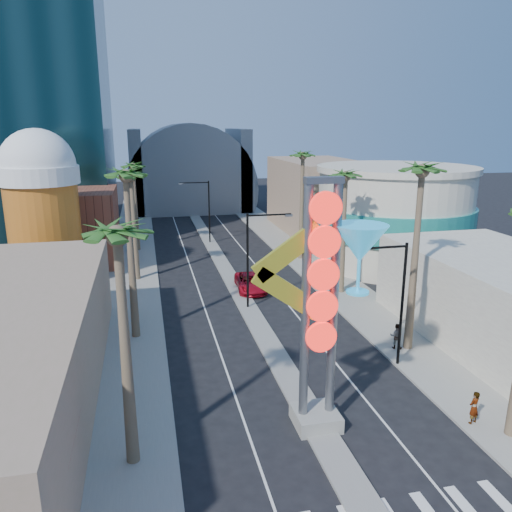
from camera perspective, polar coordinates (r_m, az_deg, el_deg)
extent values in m
plane|color=black|center=(24.68, 9.29, -22.27)|extent=(240.00, 240.00, 0.00)
cube|color=gray|center=(55.15, -13.88, -1.10)|extent=(5.00, 100.00, 0.15)
cube|color=gray|center=(57.79, 5.28, 0.00)|extent=(5.00, 100.00, 0.15)
cube|color=gray|center=(58.55, -4.51, 0.21)|extent=(1.60, 84.00, 0.15)
cube|color=black|center=(72.26, -25.70, 21.58)|extent=(20.00, 20.00, 50.00)
cube|color=brown|center=(57.73, -20.54, 3.10)|extent=(10.00, 10.00, 8.00)
cube|color=#987F62|center=(70.96, 7.19, 6.78)|extent=(10.00, 20.00, 10.00)
cylinder|color=#C46F1A|center=(49.96, -22.93, 2.33)|extent=(6.40, 6.40, 10.00)
cylinder|color=white|center=(49.18, -23.57, 8.48)|extent=(7.00, 7.00, 1.60)
sphere|color=white|center=(49.12, -23.67, 9.40)|extent=(6.60, 6.60, 6.60)
cylinder|color=#BCB19F|center=(55.49, 15.41, 4.12)|extent=(16.00, 16.00, 10.00)
cylinder|color=teal|center=(55.49, 15.41, 4.12)|extent=(16.60, 16.60, 3.00)
cylinder|color=#BCB19F|center=(54.80, 15.79, 9.57)|extent=(16.60, 16.60, 0.60)
cylinder|color=slate|center=(91.10, -7.66, 7.89)|extent=(22.00, 16.00, 22.00)
cube|color=slate|center=(90.47, -13.49, 9.48)|extent=(2.00, 16.00, 14.00)
cube|color=slate|center=(92.01, -2.05, 9.96)|extent=(2.00, 16.00, 14.00)
cube|color=gray|center=(26.74, 6.84, -17.89)|extent=(2.20, 2.20, 0.80)
cylinder|color=slate|center=(23.79, 5.69, -5.69)|extent=(0.44, 0.44, 12.00)
cylinder|color=slate|center=(24.25, 8.85, -5.39)|extent=(0.44, 0.44, 12.00)
cube|color=slate|center=(22.65, 7.78, 8.59)|extent=(1.80, 0.50, 0.30)
cylinder|color=red|center=(22.49, 7.98, 5.46)|extent=(1.50, 0.25, 1.50)
cylinder|color=red|center=(22.79, 7.84, 1.61)|extent=(1.50, 0.25, 1.50)
cylinder|color=red|center=(23.19, 7.71, -2.12)|extent=(1.50, 0.25, 1.50)
cylinder|color=red|center=(23.68, 7.58, -5.71)|extent=(1.50, 0.25, 1.50)
cylinder|color=red|center=(24.27, 7.45, -9.14)|extent=(1.50, 0.25, 1.50)
cube|color=gold|center=(22.72, 3.71, 0.51)|extent=(3.47, 0.25, 2.80)
cube|color=gold|center=(23.30, 3.63, -4.26)|extent=(3.47, 0.25, 2.80)
cone|color=#259DD3|center=(23.88, 11.81, 1.42)|extent=(2.60, 2.60, 1.80)
cylinder|color=#259DD3|center=(24.29, 11.61, -2.25)|extent=(0.16, 0.16, 1.60)
cylinder|color=#259DD3|center=(24.53, 11.52, -4.04)|extent=(1.10, 1.10, 0.12)
cylinder|color=black|center=(40.39, -0.96, -0.69)|extent=(0.18, 0.18, 8.00)
cube|color=black|center=(39.94, 1.55, 4.72)|extent=(3.60, 0.12, 0.12)
cube|color=slate|center=(40.37, 3.76, 4.66)|extent=(0.60, 0.25, 0.18)
cylinder|color=black|center=(63.54, -5.36, 4.98)|extent=(0.18, 0.18, 8.00)
cube|color=black|center=(62.80, -7.09, 8.32)|extent=(3.60, 0.12, 0.12)
cube|color=slate|center=(62.68, -8.56, 8.16)|extent=(0.60, 0.25, 0.18)
cylinder|color=black|center=(32.02, 16.34, -5.52)|extent=(0.18, 0.18, 8.00)
cube|color=black|center=(30.19, 14.16, 0.95)|extent=(3.24, 0.12, 0.12)
cube|color=slate|center=(29.60, 11.66, 0.63)|extent=(0.60, 0.25, 0.18)
cylinder|color=brown|center=(22.31, -14.64, -11.06)|extent=(0.40, 0.40, 10.50)
sphere|color=#1C4818|center=(20.61, -15.58, 2.21)|extent=(2.40, 2.40, 2.40)
cylinder|color=brown|center=(35.32, -14.07, -0.48)|extent=(0.40, 0.40, 11.50)
sphere|color=#1C4818|center=(34.30, -14.68, 8.82)|extent=(2.40, 2.40, 2.40)
cylinder|color=brown|center=(49.12, -13.73, 2.89)|extent=(0.40, 0.40, 10.00)
sphere|color=#1C4818|center=(48.37, -14.09, 8.69)|extent=(2.40, 2.40, 2.40)
cylinder|color=brown|center=(60.93, -13.60, 5.16)|extent=(0.40, 0.40, 10.00)
sphere|color=#1C4818|center=(60.32, -13.89, 9.84)|extent=(2.40, 2.40, 2.40)
cylinder|color=brown|center=(33.94, 17.65, -0.93)|extent=(0.40, 0.40, 12.00)
sphere|color=#1C4818|center=(32.89, 18.47, 9.19)|extent=(2.40, 2.40, 2.40)
cylinder|color=brown|center=(44.55, 9.92, 2.22)|extent=(0.40, 0.40, 10.50)
sphere|color=#1C4818|center=(43.72, 10.23, 8.95)|extent=(2.40, 2.40, 2.40)
cylinder|color=brown|center=(55.51, 5.24, 5.38)|extent=(0.40, 0.40, 11.50)
sphere|color=#1C4818|center=(54.87, 5.38, 11.32)|extent=(2.40, 2.40, 2.40)
imported|color=#B50D20|center=(45.78, -0.62, -3.04)|extent=(2.82, 5.58, 1.51)
imported|color=gray|center=(28.39, 23.65, -15.58)|extent=(0.74, 0.61, 1.75)
imported|color=gray|center=(35.23, 15.75, -8.79)|extent=(1.07, 0.99, 1.75)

